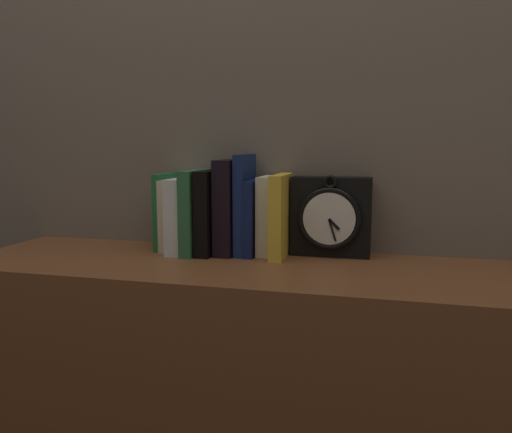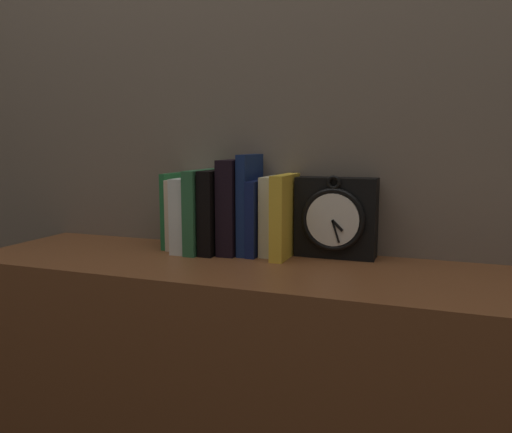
{
  "view_description": "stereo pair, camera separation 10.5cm",
  "coord_description": "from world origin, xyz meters",
  "px_view_note": "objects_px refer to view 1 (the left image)",
  "views": [
    {
      "loc": [
        0.26,
        -1.01,
        1.09
      ],
      "look_at": [
        0.0,
        0.0,
        0.94
      ],
      "focal_mm": 35.0,
      "sensor_mm": 36.0,
      "label": 1
    },
    {
      "loc": [
        0.36,
        -0.98,
        1.09
      ],
      "look_at": [
        0.0,
        0.0,
        0.94
      ],
      "focal_mm": 35.0,
      "sensor_mm": 36.0,
      "label": 2
    }
  ],
  "objects_px": {
    "book_slot5_black": "(229,207)",
    "book_slot6_navy": "(245,204)",
    "book_slot1_cream": "(173,215)",
    "book_slot3_green": "(196,211)",
    "clock": "(331,216)",
    "book_slot8_cream": "(268,215)",
    "book_slot9_yellow": "(281,216)",
    "book_slot4_black": "(211,212)",
    "book_slot7_navy": "(254,217)",
    "book_slot2_white": "(183,215)",
    "book_slot0_green": "(165,211)"
  },
  "relations": [
    {
      "from": "book_slot7_navy",
      "to": "book_slot8_cream",
      "type": "distance_m",
      "value": 0.03
    },
    {
      "from": "book_slot4_black",
      "to": "book_slot8_cream",
      "type": "relative_size",
      "value": 1.07
    },
    {
      "from": "book_slot3_green",
      "to": "book_slot8_cream",
      "type": "height_order",
      "value": "book_slot3_green"
    },
    {
      "from": "book_slot1_cream",
      "to": "book_slot3_green",
      "type": "bearing_deg",
      "value": -16.08
    },
    {
      "from": "book_slot0_green",
      "to": "book_slot8_cream",
      "type": "distance_m",
      "value": 0.26
    },
    {
      "from": "book_slot4_black",
      "to": "book_slot9_yellow",
      "type": "height_order",
      "value": "book_slot4_black"
    },
    {
      "from": "clock",
      "to": "book_slot8_cream",
      "type": "xyz_separation_m",
      "value": [
        -0.14,
        -0.02,
        0.0
      ]
    },
    {
      "from": "book_slot3_green",
      "to": "book_slot8_cream",
      "type": "xyz_separation_m",
      "value": [
        0.17,
        0.02,
        -0.01
      ]
    },
    {
      "from": "book_slot5_black",
      "to": "book_slot8_cream",
      "type": "relative_size",
      "value": 1.21
    },
    {
      "from": "book_slot5_black",
      "to": "book_slot7_navy",
      "type": "bearing_deg",
      "value": 3.53
    },
    {
      "from": "book_slot0_green",
      "to": "book_slot5_black",
      "type": "xyz_separation_m",
      "value": [
        0.17,
        -0.01,
        0.02
      ]
    },
    {
      "from": "book_slot3_green",
      "to": "book_slot5_black",
      "type": "bearing_deg",
      "value": 9.0
    },
    {
      "from": "clock",
      "to": "book_slot5_black",
      "type": "bearing_deg",
      "value": -172.73
    },
    {
      "from": "clock",
      "to": "book_slot9_yellow",
      "type": "bearing_deg",
      "value": -161.75
    },
    {
      "from": "book_slot7_navy",
      "to": "book_slot1_cream",
      "type": "bearing_deg",
      "value": 178.98
    },
    {
      "from": "book_slot5_black",
      "to": "book_slot9_yellow",
      "type": "xyz_separation_m",
      "value": [
        0.13,
        -0.01,
        -0.02
      ]
    },
    {
      "from": "book_slot1_cream",
      "to": "book_slot6_navy",
      "type": "xyz_separation_m",
      "value": [
        0.18,
        -0.0,
        0.03
      ]
    },
    {
      "from": "book_slot4_black",
      "to": "book_slot9_yellow",
      "type": "xyz_separation_m",
      "value": [
        0.17,
        0.0,
        -0.0
      ]
    },
    {
      "from": "book_slot3_green",
      "to": "book_slot4_black",
      "type": "xyz_separation_m",
      "value": [
        0.03,
        0.0,
        -0.0
      ]
    },
    {
      "from": "book_slot2_white",
      "to": "book_slot7_navy",
      "type": "xyz_separation_m",
      "value": [
        0.17,
        0.01,
        -0.0
      ]
    },
    {
      "from": "book_slot1_cream",
      "to": "book_slot7_navy",
      "type": "distance_m",
      "value": 0.2
    },
    {
      "from": "book_slot3_green",
      "to": "book_slot2_white",
      "type": "bearing_deg",
      "value": 174.76
    },
    {
      "from": "book_slot3_green",
      "to": "book_slot7_navy",
      "type": "distance_m",
      "value": 0.14
    },
    {
      "from": "book_slot3_green",
      "to": "book_slot8_cream",
      "type": "relative_size",
      "value": 1.07
    },
    {
      "from": "book_slot1_cream",
      "to": "book_slot8_cream",
      "type": "xyz_separation_m",
      "value": [
        0.24,
        0.0,
        0.01
      ]
    },
    {
      "from": "clock",
      "to": "book_slot4_black",
      "type": "height_order",
      "value": "book_slot4_black"
    },
    {
      "from": "book_slot1_cream",
      "to": "book_slot8_cream",
      "type": "distance_m",
      "value": 0.24
    },
    {
      "from": "book_slot7_navy",
      "to": "book_slot8_cream",
      "type": "relative_size",
      "value": 0.95
    },
    {
      "from": "book_slot6_navy",
      "to": "book_slot2_white",
      "type": "bearing_deg",
      "value": -174.55
    },
    {
      "from": "book_slot5_black",
      "to": "book_slot6_navy",
      "type": "distance_m",
      "value": 0.04
    },
    {
      "from": "book_slot4_black",
      "to": "book_slot7_navy",
      "type": "distance_m",
      "value": 0.1
    },
    {
      "from": "book_slot5_black",
      "to": "book_slot3_green",
      "type": "bearing_deg",
      "value": -171.0
    },
    {
      "from": "book_slot0_green",
      "to": "book_slot1_cream",
      "type": "height_order",
      "value": "book_slot0_green"
    },
    {
      "from": "book_slot1_cream",
      "to": "book_slot8_cream",
      "type": "bearing_deg",
      "value": 0.99
    },
    {
      "from": "book_slot1_cream",
      "to": "book_slot4_black",
      "type": "height_order",
      "value": "book_slot4_black"
    },
    {
      "from": "book_slot7_navy",
      "to": "book_slot9_yellow",
      "type": "relative_size",
      "value": 0.92
    },
    {
      "from": "clock",
      "to": "book_slot3_green",
      "type": "relative_size",
      "value": 0.96
    },
    {
      "from": "book_slot6_navy",
      "to": "book_slot7_navy",
      "type": "xyz_separation_m",
      "value": [
        0.02,
        -0.0,
        -0.03
      ]
    },
    {
      "from": "book_slot0_green",
      "to": "book_slot5_black",
      "type": "height_order",
      "value": "book_slot5_black"
    },
    {
      "from": "book_slot7_navy",
      "to": "book_slot4_black",
      "type": "bearing_deg",
      "value": -173.67
    },
    {
      "from": "clock",
      "to": "book_slot9_yellow",
      "type": "xyz_separation_m",
      "value": [
        -0.11,
        -0.04,
        0.0
      ]
    },
    {
      "from": "book_slot0_green",
      "to": "book_slot3_green",
      "type": "relative_size",
      "value": 0.95
    },
    {
      "from": "book_slot0_green",
      "to": "book_slot4_black",
      "type": "height_order",
      "value": "book_slot4_black"
    },
    {
      "from": "book_slot0_green",
      "to": "book_slot6_navy",
      "type": "relative_size",
      "value": 0.8
    },
    {
      "from": "book_slot4_black",
      "to": "book_slot6_navy",
      "type": "bearing_deg",
      "value": 9.05
    },
    {
      "from": "book_slot3_green",
      "to": "book_slot9_yellow",
      "type": "bearing_deg",
      "value": 1.79
    },
    {
      "from": "clock",
      "to": "book_slot5_black",
      "type": "relative_size",
      "value": 0.86
    },
    {
      "from": "book_slot0_green",
      "to": "book_slot5_black",
      "type": "relative_size",
      "value": 0.84
    },
    {
      "from": "book_slot9_yellow",
      "to": "book_slot3_green",
      "type": "bearing_deg",
      "value": -178.21
    },
    {
      "from": "book_slot2_white",
      "to": "book_slot5_black",
      "type": "relative_size",
      "value": 0.8
    }
  ]
}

